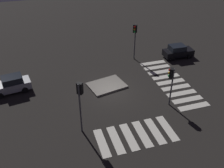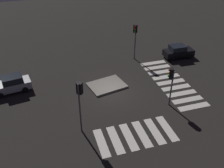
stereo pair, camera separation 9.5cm
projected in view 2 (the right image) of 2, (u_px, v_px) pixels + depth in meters
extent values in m
plane|color=black|center=(112.00, 92.00, 26.38)|extent=(80.00, 80.00, 0.00)
cube|color=gray|center=(107.00, 85.00, 27.33)|extent=(4.19, 3.48, 0.18)
cube|color=black|center=(178.00, 53.00, 32.77)|extent=(3.81, 1.71, 0.77)
cube|color=black|center=(178.00, 48.00, 32.34)|extent=(1.97, 1.52, 0.62)
cylinder|color=black|center=(183.00, 51.00, 33.86)|extent=(0.61, 0.24, 0.61)
cylinder|color=black|center=(189.00, 57.00, 32.57)|extent=(0.61, 0.24, 0.61)
cylinder|color=black|center=(167.00, 54.00, 33.33)|extent=(0.61, 0.24, 0.61)
cylinder|color=black|center=(173.00, 59.00, 32.05)|extent=(0.61, 0.24, 0.61)
sphere|color=#F2EABF|center=(190.00, 50.00, 33.54)|extent=(0.20, 0.20, 0.20)
sphere|color=#F2EABF|center=(193.00, 52.00, 32.82)|extent=(0.20, 0.20, 0.20)
cube|color=#9EA0A5|center=(11.00, 86.00, 26.19)|extent=(4.07, 2.23, 0.79)
cube|color=black|center=(12.00, 79.00, 25.89)|extent=(2.18, 1.79, 0.64)
cylinder|color=black|center=(0.00, 96.00, 25.33)|extent=(0.65, 0.32, 0.62)
cylinder|color=black|center=(25.00, 90.00, 26.20)|extent=(0.65, 0.32, 0.62)
cylinder|color=black|center=(22.00, 82.00, 27.44)|extent=(0.65, 0.32, 0.62)
cylinder|color=#47474C|center=(80.00, 109.00, 20.27)|extent=(0.14, 0.14, 4.67)
cube|color=black|center=(80.00, 88.00, 19.41)|extent=(0.54, 0.53, 0.96)
sphere|color=red|center=(81.00, 84.00, 19.40)|extent=(0.22, 0.22, 0.22)
sphere|color=orange|center=(81.00, 87.00, 19.56)|extent=(0.22, 0.22, 0.22)
sphere|color=green|center=(81.00, 90.00, 19.72)|extent=(0.22, 0.22, 0.22)
cylinder|color=#47474C|center=(171.00, 88.00, 23.56)|extent=(0.14, 0.14, 3.90)
cube|color=black|center=(171.00, 73.00, 22.82)|extent=(0.52, 0.54, 0.96)
sphere|color=red|center=(170.00, 70.00, 22.72)|extent=(0.22, 0.22, 0.22)
sphere|color=orange|center=(169.00, 73.00, 22.88)|extent=(0.22, 0.22, 0.22)
sphere|color=green|center=(169.00, 76.00, 23.04)|extent=(0.22, 0.22, 0.22)
cylinder|color=#47474C|center=(135.00, 42.00, 31.50)|extent=(0.14, 0.14, 4.55)
cube|color=black|center=(135.00, 29.00, 30.39)|extent=(0.54, 0.52, 0.96)
sphere|color=red|center=(135.00, 27.00, 30.07)|extent=(0.22, 0.22, 0.22)
sphere|color=orange|center=(135.00, 29.00, 30.24)|extent=(0.22, 0.22, 0.22)
sphere|color=green|center=(135.00, 32.00, 30.40)|extent=(0.22, 0.22, 0.22)
cube|color=silver|center=(102.00, 143.00, 20.37)|extent=(0.70, 3.20, 0.02)
cube|color=silver|center=(115.00, 140.00, 20.65)|extent=(0.70, 3.20, 0.02)
cube|color=silver|center=(129.00, 137.00, 20.93)|extent=(0.70, 3.20, 0.02)
cube|color=silver|center=(142.00, 134.00, 21.22)|extent=(0.70, 3.20, 0.02)
cube|color=silver|center=(155.00, 131.00, 21.50)|extent=(0.70, 3.20, 0.02)
cube|color=silver|center=(167.00, 128.00, 21.78)|extent=(0.70, 3.20, 0.02)
cube|color=silver|center=(194.00, 107.00, 24.32)|extent=(3.20, 0.70, 0.02)
cube|color=silver|center=(188.00, 100.00, 25.25)|extent=(3.20, 0.70, 0.02)
cube|color=silver|center=(182.00, 93.00, 26.18)|extent=(3.20, 0.70, 0.02)
cube|color=silver|center=(176.00, 88.00, 27.10)|extent=(3.20, 0.70, 0.02)
cube|color=silver|center=(171.00, 82.00, 28.03)|extent=(3.20, 0.70, 0.02)
cube|color=silver|center=(166.00, 77.00, 28.96)|extent=(3.20, 0.70, 0.02)
cube|color=silver|center=(161.00, 72.00, 29.88)|extent=(3.20, 0.70, 0.02)
cube|color=silver|center=(157.00, 67.00, 30.81)|extent=(3.20, 0.70, 0.02)
cube|color=silver|center=(153.00, 63.00, 31.74)|extent=(3.20, 0.70, 0.02)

